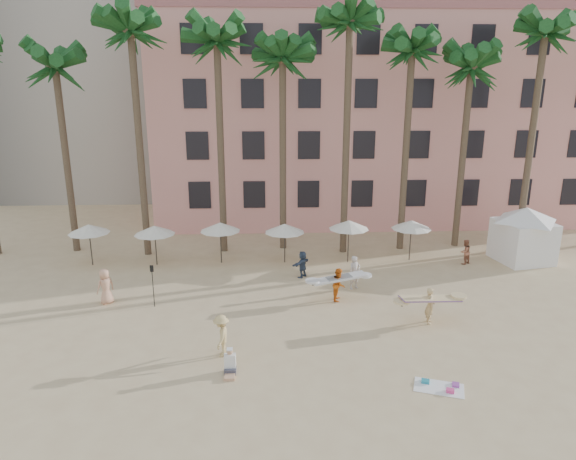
% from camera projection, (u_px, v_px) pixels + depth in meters
% --- Properties ---
extents(ground, '(120.00, 120.00, 0.00)m').
position_uv_depth(ground, '(321.00, 367.00, 20.53)').
color(ground, '#D1B789').
rests_on(ground, ground).
extents(pink_hotel, '(35.00, 14.00, 16.00)m').
position_uv_depth(pink_hotel, '(373.00, 118.00, 43.56)').
color(pink_hotel, pink).
rests_on(pink_hotel, ground).
extents(palm_row, '(44.40, 5.40, 16.30)m').
position_uv_depth(palm_row, '(307.00, 48.00, 31.35)').
color(palm_row, brown).
rests_on(palm_row, ground).
extents(umbrella_row, '(22.50, 2.70, 2.73)m').
position_uv_depth(umbrella_row, '(252.00, 227.00, 31.76)').
color(umbrella_row, '#332B23').
rests_on(umbrella_row, ground).
extents(cabana, '(5.24, 5.24, 3.50)m').
position_uv_depth(cabana, '(524.00, 230.00, 32.18)').
color(cabana, white).
rests_on(cabana, ground).
extents(beach_towel, '(2.03, 1.54, 0.14)m').
position_uv_depth(beach_towel, '(440.00, 387.00, 19.14)').
color(beach_towel, white).
rests_on(beach_towel, ground).
extents(carrier_yellow, '(3.00, 1.25, 1.77)m').
position_uv_depth(carrier_yellow, '(430.00, 303.00, 24.04)').
color(carrier_yellow, tan).
rests_on(carrier_yellow, ground).
extents(carrier_white, '(3.00, 1.42, 1.73)m').
position_uv_depth(carrier_white, '(339.00, 283.00, 26.63)').
color(carrier_white, orange).
rests_on(carrier_white, ground).
extents(beachgoers, '(21.65, 11.68, 1.88)m').
position_uv_depth(beachgoers, '(279.00, 284.00, 26.64)').
color(beachgoers, '#35445C').
rests_on(beachgoers, ground).
extents(paddle, '(0.18, 0.04, 2.23)m').
position_uv_depth(paddle, '(153.00, 281.00, 25.69)').
color(paddle, black).
rests_on(paddle, ground).
extents(seated_man, '(0.46, 0.80, 1.04)m').
position_uv_depth(seated_man, '(230.00, 365.00, 19.98)').
color(seated_man, '#3F3F4C').
rests_on(seated_man, ground).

